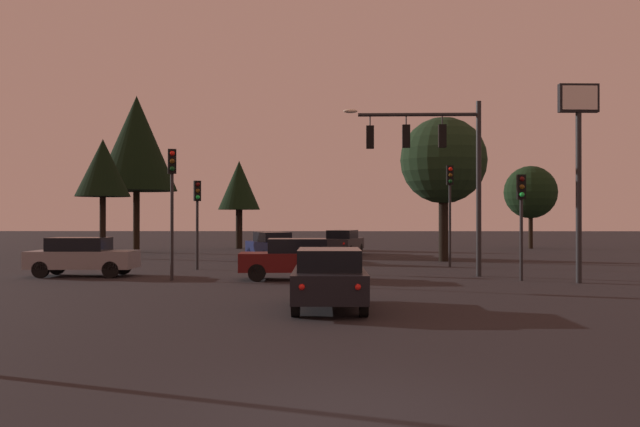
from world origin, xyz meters
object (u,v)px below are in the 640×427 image
object	(u,v)px
car_far_lane	(271,245)
tree_right_cluster	(239,186)
tree_center_horizon	(531,192)
tree_left_far	(443,161)
car_crossing_left	(82,256)
traffic_light_median	(172,188)
tree_lot_edge	(103,169)
traffic_light_corner_right	(521,205)
tree_behind_sign	(137,144)
traffic_light_far_side	(450,196)
car_nearside_lane	(329,278)
traffic_signal_mast_arm	(437,155)
car_crossing_right	(294,258)
store_sign_illuminated	(579,137)
car_parked_lot	(343,242)
traffic_light_corner_left	(197,206)

from	to	relation	value
car_far_lane	tree_right_cluster	distance (m)	14.58
tree_center_horizon	tree_left_far	bearing A→B (deg)	-120.91
car_crossing_left	car_far_lane	bearing A→B (deg)	57.57
car_far_lane	tree_left_far	distance (m)	10.21
traffic_light_median	tree_lot_edge	xyz separation A→B (m)	(-7.14, 13.86, 1.71)
car_far_lane	traffic_light_corner_right	bearing A→B (deg)	-49.85
tree_behind_sign	tree_right_cluster	bearing A→B (deg)	42.76
traffic_light_corner_right	traffic_light_median	world-z (taller)	traffic_light_median
traffic_light_far_side	tree_behind_sign	world-z (taller)	tree_behind_sign
car_nearside_lane	tree_right_cluster	distance (m)	34.36
tree_behind_sign	traffic_signal_mast_arm	bearing A→B (deg)	-46.96
car_crossing_right	store_sign_illuminated	distance (m)	11.02
car_crossing_left	traffic_light_far_side	bearing A→B (deg)	18.78
tree_behind_sign	traffic_light_corner_right	bearing A→B (deg)	-45.44
tree_right_cluster	tree_behind_sign	bearing A→B (deg)	-137.24
car_nearside_lane	car_crossing_right	bearing A→B (deg)	98.93
car_parked_lot	tree_left_far	xyz separation A→B (m)	(5.15, -6.60, 4.48)
store_sign_illuminated	tree_left_far	distance (m)	12.25
tree_left_far	traffic_light_corner_left	bearing A→B (deg)	-153.61
traffic_light_corner_right	traffic_light_far_side	size ratio (longest dim) A/B	0.82
traffic_light_far_side	car_far_lane	bearing A→B (deg)	149.61
traffic_signal_mast_arm	car_nearside_lane	world-z (taller)	traffic_signal_mast_arm
car_crossing_right	tree_center_horizon	xyz separation A→B (m)	(16.22, 25.61, 3.38)
traffic_light_corner_left	car_crossing_left	size ratio (longest dim) A/B	0.95
traffic_light_corner_right	car_crossing_right	xyz separation A→B (m)	(-8.29, 0.35, -1.96)
traffic_light_corner_left	car_nearside_lane	xyz separation A→B (m)	(5.83, -13.09, -2.01)
store_sign_illuminated	traffic_light_corner_right	bearing A→B (deg)	153.72
car_crossing_left	tree_center_horizon	size ratio (longest dim) A/B	0.68
traffic_light_corner_left	car_nearside_lane	size ratio (longest dim) A/B	0.96
car_crossing_right	tree_lot_edge	distance (m)	18.32
car_nearside_lane	tree_center_horizon	bearing A→B (deg)	66.21
traffic_light_median	car_far_lane	xyz separation A→B (m)	(2.64, 11.99, -2.59)
store_sign_illuminated	tree_right_cluster	world-z (taller)	store_sign_illuminated
traffic_light_corner_left	tree_center_horizon	distance (m)	29.39
car_crossing_right	car_parked_lot	distance (m)	17.45
tree_behind_sign	car_nearside_lane	bearing A→B (deg)	-65.52
traffic_signal_mast_arm	tree_left_far	bearing A→B (deg)	78.96
traffic_light_far_side	car_crossing_right	bearing A→B (deg)	-136.62
car_crossing_right	tree_lot_edge	bearing A→B (deg)	130.66
car_far_lane	tree_center_horizon	bearing A→B (deg)	37.75
car_crossing_left	traffic_signal_mast_arm	bearing A→B (deg)	0.89
traffic_light_corner_left	traffic_light_corner_right	world-z (taller)	traffic_light_corner_left
traffic_light_far_side	tree_right_cluster	xyz separation A→B (m)	(-12.27, 18.73, 1.31)
tree_right_cluster	traffic_signal_mast_arm	bearing A→B (deg)	-65.36
traffic_signal_mast_arm	store_sign_illuminated	distance (m)	5.33
car_nearside_lane	tree_right_cluster	bearing A→B (deg)	101.24
traffic_light_far_side	tree_center_horizon	size ratio (longest dim) A/B	0.77
traffic_light_corner_left	tree_left_far	distance (m)	13.44
tree_behind_sign	store_sign_illuminated	bearing A→B (deg)	-44.21
car_crossing_left	tree_left_far	size ratio (longest dim) A/B	0.55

